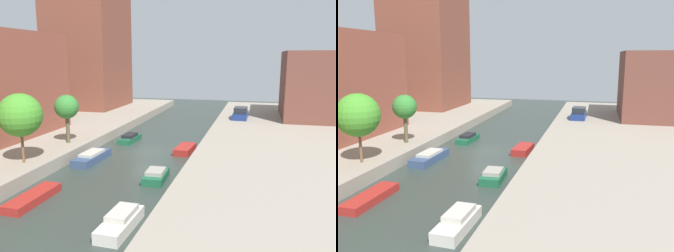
{
  "view_description": "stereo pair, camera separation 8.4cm",
  "coord_description": "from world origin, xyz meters",
  "views": [
    {
      "loc": [
        9.96,
        -30.36,
        8.73
      ],
      "look_at": [
        1.34,
        3.17,
        1.93
      ],
      "focal_mm": 37.5,
      "sensor_mm": 36.0,
      "label": 1
    },
    {
      "loc": [
        10.04,
        -30.34,
        8.73
      ],
      "look_at": [
        1.34,
        3.17,
        1.93
      ],
      "focal_mm": 37.5,
      "sensor_mm": 36.0,
      "label": 2
    }
  ],
  "objects": [
    {
      "name": "parked_car",
      "position": [
        7.93,
        14.94,
        1.62
      ],
      "size": [
        1.92,
        4.22,
        1.5
      ],
      "color": "navy",
      "rests_on": "quay_right"
    },
    {
      "name": "quay_left",
      "position": [
        -15.0,
        0.0,
        0.5
      ],
      "size": [
        20.0,
        64.0,
        1.0
      ],
      "primitive_type": "cube",
      "color": "gray",
      "rests_on": "ground_plane"
    },
    {
      "name": "low_block_right",
      "position": [
        18.0,
        18.08,
        5.25
      ],
      "size": [
        10.0,
        11.74,
        8.49
      ],
      "primitive_type": "cube",
      "color": "brown",
      "rests_on": "quay_right"
    },
    {
      "name": "street_tree_1",
      "position": [
        -6.78,
        -8.62,
        4.58
      ],
      "size": [
        3.2,
        3.2,
        5.19
      ],
      "color": "brown",
      "rests_on": "quay_left"
    },
    {
      "name": "moored_boat_right_2",
      "position": [
        3.11,
        -7.24,
        0.35
      ],
      "size": [
        1.59,
        3.08,
        0.81
      ],
      "color": "#195638",
      "rests_on": "ground_plane"
    },
    {
      "name": "quay_right",
      "position": [
        15.0,
        0.0,
        0.5
      ],
      "size": [
        20.0,
        64.0,
        1.0
      ],
      "primitive_type": "cube",
      "color": "gray",
      "rests_on": "ground_plane"
    },
    {
      "name": "moored_boat_left_3",
      "position": [
        -2.9,
        3.5,
        0.34
      ],
      "size": [
        1.46,
        3.58,
        0.81
      ],
      "color": "#195638",
      "rests_on": "ground_plane"
    },
    {
      "name": "apartment_tower_far",
      "position": [
        -16.0,
        20.82,
        12.1
      ],
      "size": [
        10.0,
        11.57,
        22.2
      ],
      "primitive_type": "cube",
      "color": "brown",
      "rests_on": "quay_left"
    },
    {
      "name": "ground_plane",
      "position": [
        0.0,
        0.0,
        0.0
      ],
      "size": [
        84.0,
        84.0,
        0.0
      ],
      "primitive_type": "plane",
      "color": "#2D3833"
    },
    {
      "name": "moored_boat_left_1",
      "position": [
        -3.13,
        -12.8,
        0.26
      ],
      "size": [
        1.37,
        4.35,
        0.51
      ],
      "color": "maroon",
      "rests_on": "ground_plane"
    },
    {
      "name": "moored_boat_right_3",
      "position": [
        3.62,
        0.67,
        0.31
      ],
      "size": [
        1.61,
        3.35,
        0.61
      ],
      "color": "maroon",
      "rests_on": "ground_plane"
    },
    {
      "name": "street_tree_2",
      "position": [
        -6.78,
        -2.18,
        4.27
      ],
      "size": [
        2.18,
        2.18,
        4.42
      ],
      "color": "brown",
      "rests_on": "quay_left"
    },
    {
      "name": "moored_boat_left_2",
      "position": [
        -3.51,
        -4.05,
        0.37
      ],
      "size": [
        1.64,
        4.58,
        0.84
      ],
      "color": "#33476B",
      "rests_on": "ground_plane"
    },
    {
      "name": "moored_boat_right_1",
      "position": [
        3.42,
        -14.73,
        0.41
      ],
      "size": [
        1.42,
        3.7,
        0.95
      ],
      "color": "beige",
      "rests_on": "ground_plane"
    }
  ]
}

